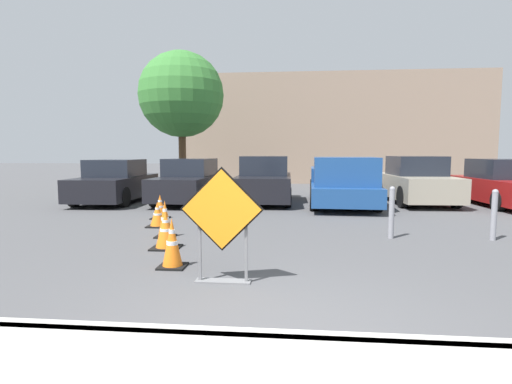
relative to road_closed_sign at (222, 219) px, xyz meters
name	(u,v)px	position (x,y,z in m)	size (l,w,h in m)	color
ground_plane	(290,204)	(0.84, 8.26, -0.87)	(96.00, 96.00, 0.00)	#4C4C4F
curb_lip	(281,341)	(0.84, -1.74, -0.80)	(31.10, 0.20, 0.14)	#ADAAA3
road_closed_sign	(222,219)	(0.00, 0.00, 0.00)	(1.12, 0.20, 1.57)	black
traffic_cone_nearest	(172,243)	(-0.89, 0.66, -0.50)	(0.41, 0.41, 0.76)	black
traffic_cone_second	(166,231)	(-1.37, 1.82, -0.54)	(0.51, 0.51, 0.68)	black
traffic_cone_third	(165,219)	(-1.70, 2.78, -0.49)	(0.39, 0.39, 0.77)	black
traffic_cone_fourth	(158,215)	(-2.25, 3.90, -0.58)	(0.47, 0.47, 0.59)	black
traffic_cone_fifth	(160,207)	(-2.57, 5.02, -0.56)	(0.44, 0.44, 0.64)	black
parked_car_nearest	(115,183)	(-5.31, 8.32, -0.18)	(1.95, 4.14, 1.50)	black
parked_car_second	(190,182)	(-2.69, 8.58, -0.16)	(1.89, 4.38, 1.53)	black
parked_car_third	(265,181)	(-0.07, 8.78, -0.14)	(1.91, 4.06, 1.62)	black
pickup_truck	(343,184)	(2.54, 8.01, -0.15)	(2.26, 5.17, 1.60)	navy
parked_car_fourth	(416,182)	(5.17, 9.09, -0.13)	(1.96, 4.20, 1.62)	#A39984
parked_car_fifth	(502,185)	(7.79, 8.66, -0.17)	(1.94, 4.25, 1.54)	maroon
bollard_nearest	(392,211)	(2.94, 3.10, -0.31)	(0.12, 0.12, 1.07)	gray
bollard_second	(494,213)	(4.93, 3.10, -0.33)	(0.12, 0.12, 1.03)	gray
building_facade_backdrop	(331,131)	(3.21, 19.75, 2.21)	(17.10, 5.00, 6.16)	gray
street_tree_behind_lot	(181,95)	(-3.92, 12.01, 3.36)	(3.67, 3.67, 6.08)	#513823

